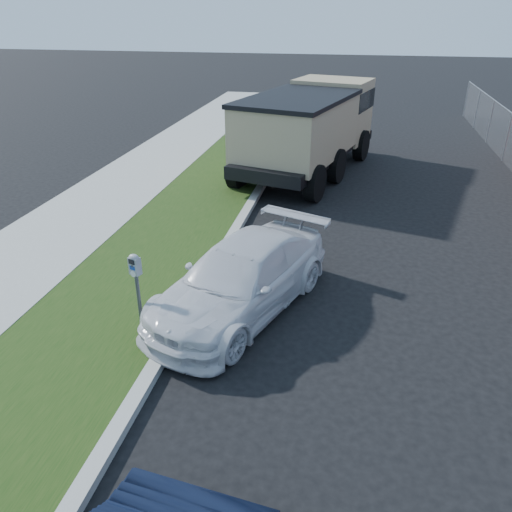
# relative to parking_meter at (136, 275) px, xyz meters

# --- Properties ---
(ground) EXTENTS (120.00, 120.00, 0.00)m
(ground) POSITION_rel_parking_meter_xyz_m (3.22, 0.55, -1.21)
(ground) COLOR black
(ground) RESTS_ON ground
(streetside) EXTENTS (6.12, 50.00, 0.15)m
(streetside) POSITION_rel_parking_meter_xyz_m (-2.35, 2.55, -1.14)
(streetside) COLOR gray
(streetside) RESTS_ON ground
(parking_meter) EXTENTS (0.24, 0.19, 1.47)m
(parking_meter) POSITION_rel_parking_meter_xyz_m (0.00, 0.00, 0.00)
(parking_meter) COLOR #3F4247
(parking_meter) RESTS_ON ground
(white_wagon) EXTENTS (3.43, 5.03, 1.35)m
(white_wagon) POSITION_rel_parking_meter_xyz_m (1.62, 1.26, -0.53)
(white_wagon) COLOR silver
(white_wagon) RESTS_ON ground
(dump_truck) EXTENTS (4.60, 7.91, 2.93)m
(dump_truck) POSITION_rel_parking_meter_xyz_m (1.94, 10.83, 0.44)
(dump_truck) COLOR black
(dump_truck) RESTS_ON ground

